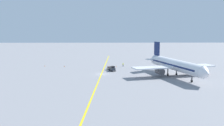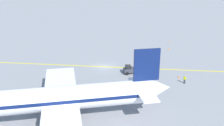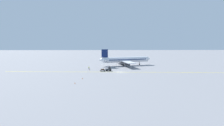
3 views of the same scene
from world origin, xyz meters
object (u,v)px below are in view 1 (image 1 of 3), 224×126
(baggage_cart_trailing, at_px, (109,68))
(traffic_cone_by_wingtip, at_px, (64,66))
(airplane_at_gate, at_px, (175,65))
(baggage_tug_dark, at_px, (112,69))
(ground_crew_worker, at_px, (123,65))
(traffic_cone_mid_apron, at_px, (116,66))
(traffic_cone_near_nose, at_px, (45,66))

(baggage_cart_trailing, xyz_separation_m, traffic_cone_by_wingtip, (18.29, -7.82, -0.49))
(baggage_cart_trailing, bearing_deg, airplane_at_gate, 146.80)
(traffic_cone_by_wingtip, bearing_deg, baggage_tug_dark, 150.42)
(airplane_at_gate, bearing_deg, ground_crew_worker, -54.31)
(ground_crew_worker, xyz_separation_m, traffic_cone_mid_apron, (2.82, 0.62, -0.63))
(ground_crew_worker, bearing_deg, traffic_cone_by_wingtip, -0.04)
(ground_crew_worker, xyz_separation_m, traffic_cone_by_wingtip, (23.88, -0.02, -0.63))
(traffic_cone_mid_apron, distance_m, traffic_cone_by_wingtip, 21.08)
(airplane_at_gate, xyz_separation_m, traffic_cone_by_wingtip, (39.42, -21.64, -3.43))
(traffic_cone_mid_apron, bearing_deg, traffic_cone_by_wingtip, -1.74)
(airplane_at_gate, xyz_separation_m, traffic_cone_mid_apron, (18.35, -21.00, -3.43))
(baggage_tug_dark, height_order, traffic_cone_near_nose, baggage_tug_dark)
(traffic_cone_near_nose, distance_m, traffic_cone_mid_apron, 29.40)
(traffic_cone_mid_apron, height_order, traffic_cone_by_wingtip, same)
(traffic_cone_near_nose, bearing_deg, traffic_cone_mid_apron, 175.69)
(baggage_tug_dark, bearing_deg, baggage_cart_trailing, -72.16)
(baggage_tug_dark, bearing_deg, traffic_cone_near_nose, -24.45)
(baggage_tug_dark, distance_m, baggage_cart_trailing, 3.30)
(baggage_tug_dark, relative_size, traffic_cone_near_nose, 6.03)
(traffic_cone_near_nose, height_order, traffic_cone_by_wingtip, same)
(baggage_cart_trailing, bearing_deg, traffic_cone_near_nose, -19.48)
(baggage_cart_trailing, distance_m, traffic_cone_near_nose, 28.15)
(baggage_cart_trailing, height_order, traffic_cone_by_wingtip, baggage_cart_trailing)
(airplane_at_gate, distance_m, traffic_cone_by_wingtip, 45.10)
(traffic_cone_near_nose, bearing_deg, baggage_tug_dark, 155.55)
(traffic_cone_mid_apron, bearing_deg, airplane_at_gate, 131.14)
(baggage_cart_trailing, bearing_deg, ground_crew_worker, -125.66)
(airplane_at_gate, xyz_separation_m, ground_crew_worker, (15.53, -21.62, -2.80))
(traffic_cone_mid_apron, bearing_deg, baggage_cart_trailing, 68.83)
(baggage_cart_trailing, height_order, traffic_cone_near_nose, baggage_cart_trailing)
(airplane_at_gate, xyz_separation_m, baggage_tug_dark, (20.12, -10.69, -2.81))
(traffic_cone_by_wingtip, bearing_deg, traffic_cone_mid_apron, 178.26)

